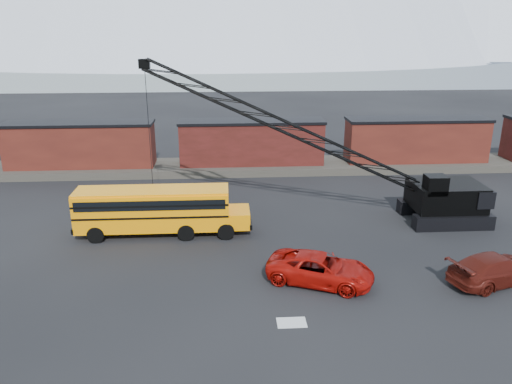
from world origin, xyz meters
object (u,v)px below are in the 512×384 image
school_bus (158,209)px  red_pickup (320,269)px  maroon_suv (496,269)px  crawler_crane (317,141)px

school_bus → red_pickup: size_ratio=2.01×
maroon_suv → crawler_crane: 13.57m
maroon_suv → crawler_crane: bearing=23.4°
maroon_suv → school_bus: bearing=49.4°
red_pickup → crawler_crane: size_ratio=0.24×
school_bus → maroon_suv: 20.68m
red_pickup → crawler_crane: bearing=14.9°
maroon_suv → crawler_crane: crawler_crane is taller
crawler_crane → maroon_suv: bearing=-48.1°
red_pickup → crawler_crane: crawler_crane is taller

